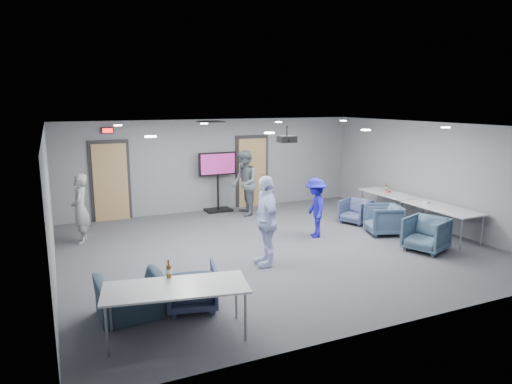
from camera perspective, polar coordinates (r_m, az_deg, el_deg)
name	(u,v)px	position (r m, az deg, el deg)	size (l,w,h in m)	color
floor	(274,247)	(10.32, 2.26, -6.86)	(9.00, 9.00, 0.00)	#3B3D44
ceiling	(275,126)	(9.82, 2.38, 8.28)	(9.00, 9.00, 0.00)	silver
wall_back	(215,165)	(13.63, -5.20, 3.38)	(9.00, 0.02, 2.70)	slate
wall_front	(401,236)	(6.74, 17.69, -5.30)	(9.00, 0.02, 2.70)	slate
wall_left	(50,207)	(8.97, -24.38, -1.72)	(0.02, 8.00, 2.70)	slate
wall_right	(430,175)	(12.62, 20.95, 2.05)	(0.02, 8.00, 2.70)	slate
door_left	(111,182)	(12.98, -17.72, 1.23)	(1.06, 0.17, 2.24)	black
door_right	(252,172)	(14.06, -0.48, 2.51)	(1.06, 0.17, 2.24)	black
exit_sign	(107,131)	(12.81, -18.08, 7.32)	(0.32, 0.08, 0.16)	black
hvac_diffuser	(211,122)	(12.22, -5.69, 8.75)	(0.60, 0.60, 0.03)	black
downlights	(275,126)	(9.82, 2.38, 8.19)	(6.18, 3.78, 0.02)	white
person_a	(80,209)	(11.14, -21.11, -1.97)	(0.59, 0.39, 1.61)	gray
person_b	(244,183)	(12.96, -1.47, 1.13)	(0.90, 0.70, 1.86)	slate
person_c	(266,221)	(8.98, 1.26, -3.62)	(1.06, 0.44, 1.81)	#C3CFFB
person_d	(315,208)	(10.98, 7.43, -1.96)	(0.92, 0.53, 1.43)	#1B189F
chair_right_a	(356,211)	(12.48, 12.34, -2.37)	(0.69, 0.71, 0.65)	#3B4566
chair_right_b	(383,220)	(11.61, 15.64, -3.34)	(0.78, 0.80, 0.73)	#3C4E68
chair_right_c	(426,234)	(10.61, 20.50, -4.96)	(0.80, 0.82, 0.75)	#384D61
chair_front_a	(192,287)	(7.37, -8.05, -11.63)	(0.76, 0.78, 0.71)	#394464
chair_front_b	(131,297)	(7.29, -15.36, -12.54)	(0.98, 0.85, 0.64)	#314355
table_right_a	(389,195)	(13.09, 16.24, -0.32)	(0.73, 1.75, 0.73)	silver
table_right_b	(442,209)	(11.75, 22.21, -1.98)	(0.81, 1.94, 0.73)	silver
table_front_left	(176,289)	(6.46, -9.98, -11.90)	(2.08, 1.17, 0.73)	silver
bottle_front	(169,271)	(6.74, -10.86, -9.65)	(0.07, 0.07, 0.27)	#5E3910
bottle_right	(386,188)	(13.42, 15.95, 0.54)	(0.06, 0.06, 0.23)	#5E3910
snack_box	(388,192)	(13.15, 16.19, 0.03)	(0.16, 0.11, 0.04)	#B72F2D
wrapper	(426,202)	(12.11, 20.51, -1.17)	(0.20, 0.13, 0.04)	silver
tv_stand	(218,178)	(13.45, -4.80, 1.76)	(1.15, 0.55, 1.76)	black
projector	(287,139)	(10.03, 3.89, 6.63)	(0.38, 0.36, 0.36)	black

